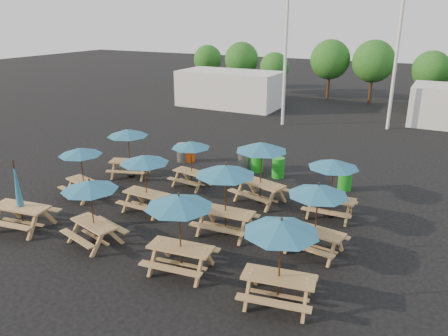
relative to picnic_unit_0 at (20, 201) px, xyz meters
The scene contains 28 objects.
ground 6.64m from the picnic_unit_0, 43.91° to the left, with size 120.00×120.00×0.00m, color black.
picnic_unit_0 is the anchor object (origin of this frame).
picnic_unit_1 3.16m from the picnic_unit_0, 92.31° to the left, with size 2.07×2.07×2.12m.
picnic_unit_2 5.90m from the picnic_unit_0, 89.96° to the left, with size 2.30×2.30×2.26m.
picnic_unit_3 3.10m from the picnic_unit_0, ahead, with size 2.17×2.17×2.20m.
picnic_unit_4 4.40m from the picnic_unit_0, 46.79° to the left, with size 1.86×1.86×2.25m.
picnic_unit_5 6.87m from the picnic_unit_0, 62.69° to the left, with size 1.84×1.84×2.05m.
picnic_unit_6 6.40m from the picnic_unit_0, ahead, with size 2.13×2.13×2.38m.
picnic_unit_7 7.11m from the picnic_unit_0, 24.64° to the left, with size 2.10×2.10×2.47m.
picnic_unit_8 8.77m from the picnic_unit_0, 42.45° to the left, with size 2.44×2.44×2.50m.
picnic_unit_9 9.39m from the picnic_unit_0, ahead, with size 2.21×2.21×2.37m.
picnic_unit_10 9.96m from the picnic_unit_0, 17.91° to the left, with size 2.05×2.05×2.28m.
picnic_unit_11 10.93m from the picnic_unit_0, 32.26° to the left, with size 1.87×1.87×2.25m.
waste_bin_0 8.85m from the picnic_unit_0, 83.76° to the left, with size 0.57×0.57×0.92m, color gray.
waste_bin_1 9.06m from the picnic_unit_0, 82.17° to the left, with size 0.57×0.57×0.92m, color #E2480D.
waste_bin_2 10.06m from the picnic_unit_0, 65.19° to the left, with size 0.57×0.57×0.92m, color gray.
waste_bin_3 10.36m from the picnic_unit_0, 61.71° to the left, with size 0.57×0.57×0.92m, color #1B941F.
waste_bin_4 10.73m from the picnic_unit_0, 55.58° to the left, with size 0.57×0.57×0.92m, color #1B941F.
waste_bin_5 12.61m from the picnic_unit_0, 43.67° to the left, with size 0.57×0.57×0.92m, color #1B941F.
mast_0 19.39m from the picnic_unit_0, 81.64° to the left, with size 0.20×0.20×12.00m, color silver.
mast_1 23.06m from the picnic_unit_0, 65.82° to the left, with size 0.20×0.20×12.00m, color silver.
event_tent_0 22.79m from the picnic_unit_0, 98.26° to the left, with size 8.00×4.00×2.80m, color silver.
tree_0 31.28m from the picnic_unit_0, 107.42° to the left, with size 2.80×2.80×4.24m.
tree_1 28.97m from the picnic_unit_0, 100.01° to the left, with size 3.11×3.11×4.72m.
tree_2 28.29m from the picnic_unit_0, 93.38° to the left, with size 2.59×2.59×3.93m.
tree_3 29.51m from the picnic_unit_0, 84.20° to the left, with size 3.36×3.36×5.09m.
tree_4 29.66m from the picnic_unit_0, 77.05° to the left, with size 3.41×3.41×5.17m.
tree_5 31.27m from the picnic_unit_0, 69.46° to the left, with size 2.94×2.94×4.45m.
Camera 1 is at (7.73, -13.47, 7.04)m, focal length 35.00 mm.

